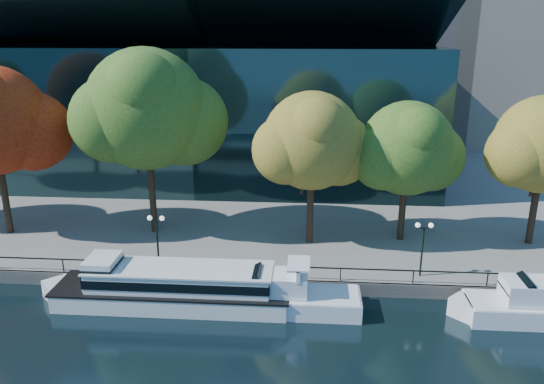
# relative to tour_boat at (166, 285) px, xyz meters

# --- Properties ---
(ground) EXTENTS (160.00, 160.00, 0.00)m
(ground) POSITION_rel_tour_boat_xyz_m (1.76, -0.94, -1.40)
(ground) COLOR black
(ground) RESTS_ON ground
(promenade) EXTENTS (90.00, 67.08, 1.00)m
(promenade) POSITION_rel_tour_boat_xyz_m (1.76, 35.43, -0.90)
(promenade) COLOR slate
(promenade) RESTS_ON ground
(railing) EXTENTS (88.20, 0.08, 0.99)m
(railing) POSITION_rel_tour_boat_xyz_m (1.76, 2.31, 0.54)
(railing) COLOR black
(railing) RESTS_ON promenade
(convention_building) EXTENTS (50.00, 24.57, 21.43)m
(convention_building) POSITION_rel_tour_boat_xyz_m (-2.24, 30.84, 7.11)
(convention_building) COLOR black
(convention_building) RESTS_ON ground
(tour_boat) EXTENTS (17.30, 3.86, 3.28)m
(tour_boat) POSITION_rel_tour_boat_xyz_m (0.00, 0.00, 0.00)
(tour_boat) COLOR silver
(tour_boat) RESTS_ON ground
(cruiser_near) EXTENTS (11.93, 3.07, 3.46)m
(cruiser_near) POSITION_rel_tour_boat_xyz_m (7.12, -0.21, -0.32)
(cruiser_near) COLOR white
(cruiser_near) RESTS_ON ground
(cruiser_far) EXTENTS (10.69, 2.96, 3.49)m
(cruiser_far) POSITION_rel_tour_boat_xyz_m (24.06, -0.28, -0.29)
(cruiser_far) COLOR white
(cruiser_far) RESTS_ON ground
(tree_2) EXTENTS (12.36, 10.14, 15.56)m
(tree_2) POSITION_rel_tour_boat_xyz_m (-3.67, 10.47, 10.01)
(tree_2) COLOR black
(tree_2) RESTS_ON promenade
(tree_3) EXTENTS (9.67, 7.93, 12.36)m
(tree_3) POSITION_rel_tour_boat_xyz_m (9.71, 9.18, 7.92)
(tree_3) COLOR black
(tree_3) RESTS_ON promenade
(tree_4) EXTENTS (9.41, 7.72, 11.52)m
(tree_4) POSITION_rel_tour_boat_xyz_m (17.28, 10.32, 7.20)
(tree_4) COLOR black
(tree_4) RESTS_ON promenade
(lamp_1) EXTENTS (1.26, 0.36, 4.03)m
(lamp_1) POSITION_rel_tour_boat_xyz_m (-1.52, 3.56, 2.59)
(lamp_1) COLOR black
(lamp_1) RESTS_ON promenade
(lamp_2) EXTENTS (1.26, 0.36, 4.03)m
(lamp_2) POSITION_rel_tour_boat_xyz_m (17.48, 3.56, 2.59)
(lamp_2) COLOR black
(lamp_2) RESTS_ON promenade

